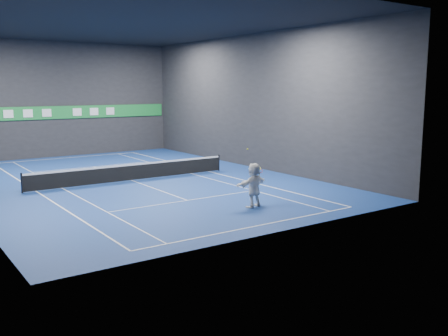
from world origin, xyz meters
TOP-DOWN VIEW (x-y plane):
  - ground at (0.00, 0.00)m, footprint 26.00×26.00m
  - ceiling at (0.00, 0.00)m, footprint 26.00×26.00m
  - wall_back at (0.00, 13.00)m, footprint 18.00×0.10m
  - wall_front at (0.00, -13.00)m, footprint 18.00×0.10m
  - wall_right at (9.00, 0.00)m, footprint 0.10×26.00m
  - baseline_near at (0.00, -11.89)m, footprint 10.98×0.08m
  - baseline_far at (0.00, 11.89)m, footprint 10.98×0.08m
  - sideline_doubles_left at (-5.49, 0.00)m, footprint 0.08×23.78m
  - sideline_doubles_right at (5.49, 0.00)m, footprint 0.08×23.78m
  - sideline_singles_left at (-4.11, 0.00)m, footprint 0.06×23.78m
  - sideline_singles_right at (4.11, 0.00)m, footprint 0.06×23.78m
  - service_line_near at (0.00, -6.40)m, footprint 8.23×0.06m
  - service_line_far at (0.00, 6.40)m, footprint 8.23×0.06m
  - center_service_line at (0.00, 0.00)m, footprint 0.06×12.80m
  - player at (1.82, -9.29)m, footprint 1.98×1.00m
  - tennis_ball at (1.47, -9.25)m, footprint 0.07×0.07m
  - tennis_net at (0.00, 0.00)m, footprint 12.50×0.10m
  - sponsor_banner at (0.00, 12.93)m, footprint 17.64×0.11m
  - tennis_racket at (2.18, -9.24)m, footprint 0.50×0.36m

SIDE VIEW (x-z plane):
  - ground at x=0.00m, z-range 0.00..0.00m
  - baseline_near at x=0.00m, z-range 0.00..0.01m
  - baseline_far at x=0.00m, z-range 0.00..0.01m
  - sideline_doubles_left at x=-5.49m, z-range 0.00..0.01m
  - sideline_doubles_right at x=5.49m, z-range 0.00..0.01m
  - sideline_singles_left at x=-4.11m, z-range 0.00..0.01m
  - sideline_singles_right at x=4.11m, z-range 0.00..0.01m
  - service_line_near at x=0.00m, z-range 0.00..0.01m
  - service_line_far at x=0.00m, z-range 0.00..0.01m
  - center_service_line at x=0.00m, z-range 0.00..0.01m
  - tennis_net at x=0.00m, z-range 0.00..1.07m
  - player at x=1.82m, z-range 0.00..2.05m
  - tennis_racket at x=2.18m, z-range 1.37..1.94m
  - tennis_ball at x=1.47m, z-range 2.67..2.74m
  - sponsor_banner at x=0.00m, z-range 3.00..4.00m
  - wall_back at x=0.00m, z-range 0.00..9.00m
  - wall_front at x=0.00m, z-range 0.00..9.00m
  - wall_right at x=9.00m, z-range 0.00..9.00m
  - ceiling at x=0.00m, z-range 9.00..9.00m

